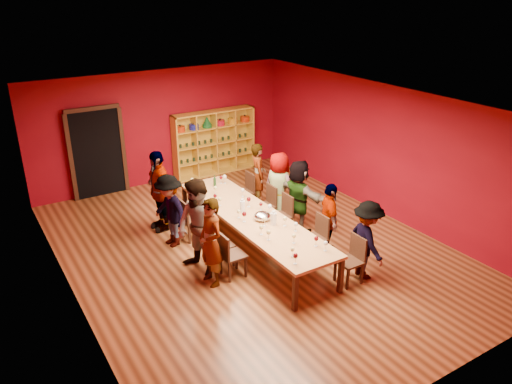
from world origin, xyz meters
TOP-DOWN VIEW (x-y plane):
  - room_shell at (0.00, 0.00)m, footprint 7.10×9.10m
  - tasting_table at (0.00, 0.00)m, footprint 1.10×4.50m
  - doorway at (-1.80, 4.43)m, footprint 1.40×0.17m
  - shelving_unit at (1.40, 4.32)m, footprint 2.40×0.40m
  - chair_person_left_1 at (-0.91, -0.70)m, footprint 0.42×0.42m
  - person_left_1 at (-1.27, -0.70)m, footprint 0.46×0.62m
  - chair_person_left_2 at (-0.91, -0.24)m, footprint 0.42×0.42m
  - person_left_2 at (-1.29, -0.24)m, footprint 0.70×0.99m
  - chair_person_left_3 at (-0.91, 1.01)m, footprint 0.42×0.42m
  - person_left_3 at (-1.33, 1.01)m, footprint 0.54×1.04m
  - chair_person_left_4 at (-0.91, 1.82)m, footprint 0.42×0.42m
  - person_left_4 at (-1.22, 1.82)m, footprint 0.50×1.07m
  - chair_person_right_0 at (0.91, -2.00)m, footprint 0.42×0.42m
  - person_right_0 at (1.22, -2.00)m, footprint 0.62×1.04m
  - chair_person_right_1 at (0.91, -0.98)m, footprint 0.42×0.42m
  - person_right_1 at (1.19, -0.98)m, footprint 0.73×0.97m
  - chair_person_right_2 at (0.91, 0.19)m, footprint 0.42×0.42m
  - person_right_2 at (1.31, 0.19)m, footprint 0.64×1.54m
  - chair_person_right_3 at (0.91, 0.80)m, footprint 0.42×0.42m
  - person_right_3 at (1.21, 0.80)m, footprint 0.63×0.88m
  - chair_person_right_4 at (0.91, 1.73)m, footprint 0.42×0.42m
  - person_right_4 at (1.25, 1.73)m, footprint 0.60×0.69m
  - wine_glass_0 at (-0.28, 1.78)m, footprint 0.08×0.08m
  - wine_glass_1 at (0.16, 0.37)m, footprint 0.09×0.09m
  - wine_glass_2 at (-0.36, -1.98)m, footprint 0.08×0.08m
  - wine_glass_3 at (-0.28, 0.02)m, footprint 0.07×0.07m
  - wine_glass_4 at (-0.29, -1.05)m, footprint 0.08×0.08m
  - wine_glass_5 at (0.32, 0.89)m, footprint 0.08×0.08m
  - wine_glass_6 at (-0.32, 0.95)m, footprint 0.07×0.07m
  - wine_glass_7 at (0.03, -1.39)m, footprint 0.08×0.08m
  - wine_glass_8 at (0.34, -1.90)m, footprint 0.08×0.08m
  - wine_glass_9 at (0.30, -1.68)m, footprint 0.08×0.08m
  - wine_glass_10 at (0.35, -0.13)m, footprint 0.08×0.08m
  - wine_glass_11 at (-0.29, -0.81)m, footprint 0.08×0.08m
  - wine_glass_12 at (0.29, 1.82)m, footprint 0.08×0.08m
  - wine_glass_13 at (-0.32, 0.73)m, footprint 0.08×0.08m
  - wine_glass_14 at (-0.37, 1.97)m, footprint 0.09×0.09m
  - wine_glass_15 at (-0.27, -1.76)m, footprint 0.07×0.07m
  - wine_glass_16 at (-0.28, -0.18)m, footprint 0.09×0.09m
  - wine_glass_17 at (0.29, -0.75)m, footprint 0.08×0.08m
  - wine_glass_18 at (-0.13, 1.29)m, footprint 0.08×0.08m
  - wine_glass_19 at (0.34, -1.03)m, footprint 0.07×0.07m
  - wine_glass_20 at (0.36, 1.77)m, footprint 0.08×0.08m
  - wine_glass_21 at (0.28, 0.09)m, footprint 0.07×0.07m
  - wine_glass_22 at (-0.05, -0.55)m, footprint 0.08×0.08m
  - spittoon_bowl at (0.06, -0.29)m, footprint 0.33×0.33m
  - carafe_a at (-0.08, 0.22)m, footprint 0.12×0.12m
  - carafe_b at (0.14, -0.58)m, footprint 0.13×0.13m
  - wine_bottle at (0.08, 1.73)m, footprint 0.08×0.08m

SIDE VIEW (x-z plane):
  - chair_person_left_1 at x=-0.91m, z-range 0.05..0.94m
  - chair_person_left_2 at x=-0.91m, z-range 0.05..0.94m
  - chair_person_left_3 at x=-0.91m, z-range 0.05..0.94m
  - chair_person_left_4 at x=-0.91m, z-range 0.05..0.94m
  - chair_person_right_0 at x=0.91m, z-range 0.05..0.94m
  - chair_person_right_1 at x=0.91m, z-range 0.05..0.94m
  - chair_person_right_2 at x=0.91m, z-range 0.05..0.94m
  - chair_person_right_3 at x=0.91m, z-range 0.05..0.94m
  - chair_person_right_4 at x=0.91m, z-range 0.05..0.94m
  - tasting_table at x=0.00m, z-range 0.32..1.07m
  - person_right_1 at x=1.19m, z-range 0.00..1.50m
  - person_right_0 at x=1.22m, z-range 0.00..1.50m
  - person_left_3 at x=-1.33m, z-range 0.00..1.54m
  - person_right_4 at x=1.25m, z-range 0.00..1.57m
  - person_right_2 at x=1.31m, z-range 0.00..1.61m
  - person_right_3 at x=1.21m, z-range 0.00..1.61m
  - person_left_1 at x=-1.27m, z-range 0.00..1.65m
  - spittoon_bowl at x=0.06m, z-range 0.74..0.92m
  - wine_bottle at x=0.08m, z-range 0.72..0.99m
  - wine_glass_21 at x=0.28m, z-range 0.79..0.96m
  - carafe_a at x=-0.08m, z-range 0.74..1.02m
  - carafe_b at x=0.14m, z-range 0.74..1.03m
  - wine_glass_3 at x=-0.28m, z-range 0.79..0.97m
  - wine_glass_15 at x=-0.27m, z-range 0.79..0.98m
  - wine_glass_6 at x=-0.32m, z-range 0.79..0.98m
  - wine_glass_19 at x=0.34m, z-range 0.79..0.98m
  - wine_glass_0 at x=-0.28m, z-range 0.79..0.98m
  - wine_glass_12 at x=0.29m, z-range 0.79..0.98m
  - wine_glass_7 at x=0.03m, z-range 0.79..0.98m
  - wine_glass_22 at x=-0.05m, z-range 0.79..0.98m
  - wine_glass_8 at x=0.34m, z-range 0.79..0.99m
  - wine_glass_13 at x=-0.32m, z-range 0.79..0.99m
  - wine_glass_5 at x=0.32m, z-range 0.79..0.99m
  - wine_glass_9 at x=0.30m, z-range 0.79..0.99m
  - wine_glass_11 at x=-0.29m, z-range 0.79..0.99m
  - wine_glass_10 at x=0.35m, z-range 0.80..1.00m
  - wine_glass_17 at x=0.29m, z-range 0.80..1.00m
  - wine_glass_2 at x=-0.36m, z-range 0.80..1.00m
  - wine_glass_4 at x=-0.29m, z-range 0.80..1.01m
  - person_left_4 at x=-1.22m, z-range 0.00..1.80m
  - wine_glass_18 at x=-0.13m, z-range 0.80..1.01m
  - wine_glass_20 at x=0.36m, z-range 0.80..1.01m
  - wine_glass_16 at x=-0.28m, z-range 0.80..1.01m
  - wine_glass_14 at x=-0.37m, z-range 0.80..1.02m
  - wine_glass_1 at x=0.16m, z-range 0.80..1.02m
  - person_left_2 at x=-1.29m, z-range 0.00..1.84m
  - shelving_unit at x=1.40m, z-range 0.08..1.88m
  - doorway at x=-1.80m, z-range -0.03..2.27m
  - room_shell at x=0.00m, z-range -0.02..3.02m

